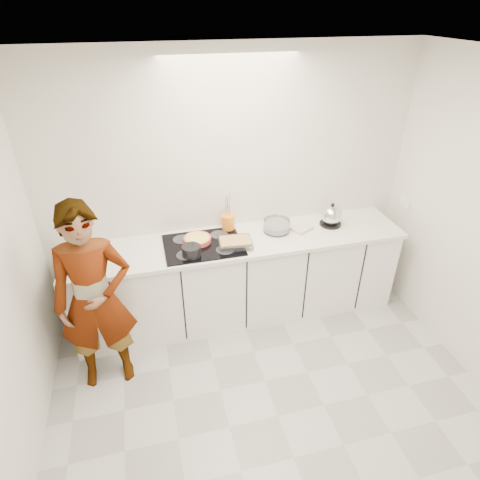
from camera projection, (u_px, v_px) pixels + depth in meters
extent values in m
cube|color=#B8B8B7|center=(278.00, 416.00, 3.23)|extent=(3.60, 3.20, 0.00)
cube|color=white|center=(305.00, 69.00, 1.88)|extent=(3.60, 3.20, 0.00)
cube|color=silver|center=(231.00, 189.00, 3.88)|extent=(3.60, 0.00, 2.60)
cube|color=white|center=(405.00, 202.00, 4.15)|extent=(0.02, 0.15, 0.09)
cube|color=white|center=(239.00, 280.00, 4.06)|extent=(3.20, 0.58, 0.87)
cube|color=white|center=(239.00, 242.00, 3.83)|extent=(3.24, 0.64, 0.04)
cube|color=black|center=(203.00, 245.00, 3.72)|extent=(0.72, 0.54, 0.01)
cylinder|color=#CD463C|center=(197.00, 239.00, 3.76)|extent=(0.30, 0.30, 0.04)
cylinder|color=#F1E054|center=(197.00, 238.00, 3.75)|extent=(0.26, 0.26, 0.01)
cylinder|color=black|center=(191.00, 251.00, 3.54)|extent=(0.22, 0.22, 0.09)
cylinder|color=silver|center=(193.00, 245.00, 3.54)|extent=(0.02, 0.07, 0.14)
cube|color=silver|center=(235.00, 243.00, 3.69)|extent=(0.32, 0.25, 0.06)
cube|color=#ECBD73|center=(235.00, 241.00, 3.68)|extent=(0.29, 0.22, 0.02)
cylinder|color=silver|center=(277.00, 226.00, 3.93)|extent=(0.31, 0.31, 0.12)
cylinder|color=white|center=(277.00, 227.00, 3.94)|extent=(0.26, 0.26, 0.06)
cube|color=white|center=(302.00, 228.00, 3.97)|extent=(0.24, 0.22, 0.03)
cylinder|color=black|center=(330.00, 224.00, 4.06)|extent=(0.22, 0.22, 0.02)
sphere|color=silver|center=(331.00, 215.00, 4.01)|extent=(0.21, 0.21, 0.21)
sphere|color=black|center=(333.00, 205.00, 3.95)|extent=(0.04, 0.04, 0.04)
cylinder|color=orange|center=(228.00, 223.00, 3.95)|extent=(0.14, 0.14, 0.16)
imported|color=white|center=(95.00, 300.00, 3.15)|extent=(0.63, 0.42, 1.69)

